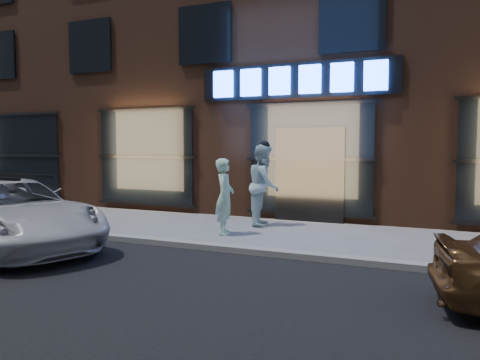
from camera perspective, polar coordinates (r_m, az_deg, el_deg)
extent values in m
plane|color=slate|center=(8.52, 1.39, -9.02)|extent=(90.00, 90.00, 0.00)
cube|color=gray|center=(8.50, 1.40, -8.63)|extent=(60.00, 0.25, 0.12)
cube|color=#54301E|center=(16.27, 12.47, 14.98)|extent=(30.00, 8.00, 10.00)
cube|color=black|center=(12.26, 6.76, 11.96)|extent=(5.20, 0.06, 0.90)
cube|color=black|center=(12.03, 8.44, 0.63)|extent=(1.80, 0.10, 2.40)
cube|color=#FFBF72|center=(17.55, -24.90, 2.73)|extent=(3.00, 0.04, 2.60)
cube|color=black|center=(17.52, -25.00, 2.73)|extent=(3.20, 0.06, 2.80)
cube|color=#FFBF72|center=(14.21, -11.36, 2.77)|extent=(3.00, 0.04, 2.60)
cube|color=black|center=(14.18, -11.45, 2.76)|extent=(3.20, 0.06, 2.80)
cube|color=#FFBF72|center=(12.07, 8.54, 2.54)|extent=(3.00, 0.04, 2.60)
cube|color=black|center=(12.03, 8.49, 2.54)|extent=(3.20, 0.06, 2.80)
cube|color=black|center=(15.70, -17.86, 15.27)|extent=(1.60, 0.06, 1.60)
cube|color=black|center=(13.48, -4.35, 17.33)|extent=(1.60, 0.06, 1.60)
cube|color=black|center=(12.19, 13.47, 18.62)|extent=(1.60, 0.06, 1.60)
cube|color=#2659FF|center=(12.91, -2.04, 11.60)|extent=(0.55, 0.12, 0.70)
cube|color=#2659FF|center=(12.59, 1.32, 11.79)|extent=(0.55, 0.12, 0.70)
cube|color=#2659FF|center=(12.31, 4.84, 11.94)|extent=(0.55, 0.12, 0.70)
cube|color=#2659FF|center=(12.08, 8.52, 12.06)|extent=(0.55, 0.12, 0.70)
cube|color=#2659FF|center=(11.90, 12.33, 12.12)|extent=(0.55, 0.12, 0.70)
cube|color=#2659FF|center=(11.77, 16.24, 12.14)|extent=(0.55, 0.12, 0.70)
imported|color=#C1FEE5|center=(10.25, -1.87, -2.02)|extent=(0.55, 0.69, 1.67)
imported|color=silver|center=(11.42, 2.94, -0.60)|extent=(0.95, 1.11, 1.97)
imported|color=silver|center=(9.87, -26.50, -3.75)|extent=(5.19, 3.65, 1.32)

